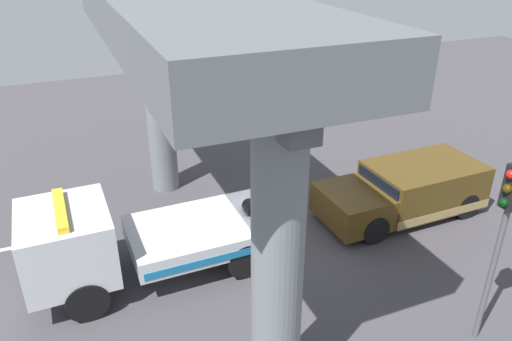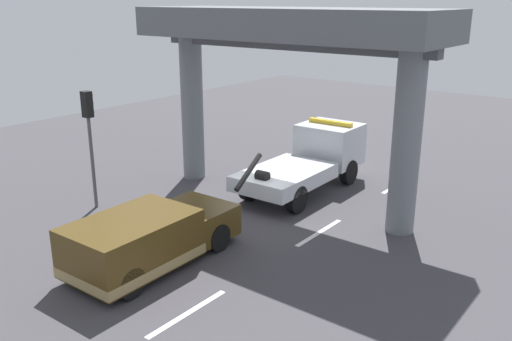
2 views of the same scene
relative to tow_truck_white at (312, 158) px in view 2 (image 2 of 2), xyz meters
The scene contains 8 objects.
ground_plane 3.88m from the tow_truck_white, behind, with size 60.00×40.00×0.10m, color #423F44.
lane_stripe_west 10.10m from the tow_truck_white, 164.69° to the right, with size 2.60×0.16×0.01m, color silver.
lane_stripe_mid 4.69m from the tow_truck_white, 144.23° to the right, with size 2.60×0.16×0.01m, color silver.
lane_stripe_east 3.72m from the tow_truck_white, 48.74° to the right, with size 2.60×0.16×0.01m, color silver.
tow_truck_white is the anchor object (origin of this frame).
towed_van_green 8.54m from the tow_truck_white, behind, with size 5.24×2.30×1.58m.
overpass_structure 4.95m from the tow_truck_white, behind, with size 3.60×11.20×6.92m.
traffic_light_far 8.49m from the tow_truck_white, 143.51° to the left, with size 0.39×0.32×4.21m.
Camera 2 is at (-14.07, -10.99, 7.23)m, focal length 38.44 mm.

